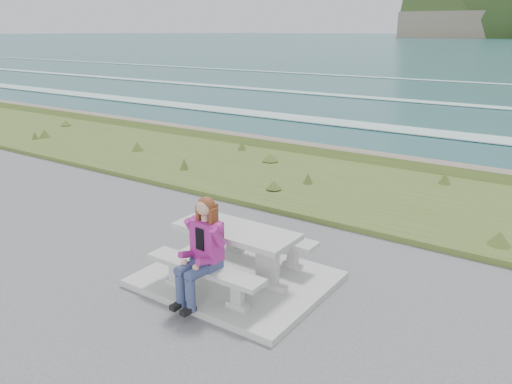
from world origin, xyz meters
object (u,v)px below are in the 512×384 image
(bench_landward, at_px, (205,273))
(seated_woman, at_px, (199,265))
(picnic_table, at_px, (236,239))
(bench_seaward, at_px, (263,238))

(bench_landward, bearing_deg, seated_woman, -78.42)
(picnic_table, bearing_deg, bench_seaward, 90.00)
(picnic_table, bearing_deg, bench_landward, -90.00)
(bench_seaward, bearing_deg, seated_woman, -88.97)
(bench_seaward, bearing_deg, bench_landward, -90.00)
(bench_seaward, height_order, seated_woman, seated_woman)
(bench_landward, height_order, bench_seaward, same)
(bench_seaward, relative_size, seated_woman, 1.27)
(picnic_table, relative_size, bench_seaward, 1.00)
(bench_landward, bearing_deg, bench_seaward, 90.00)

